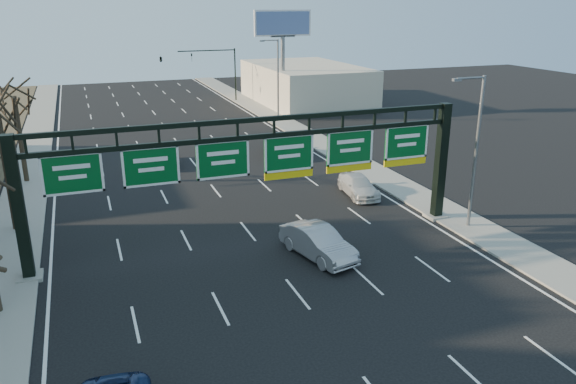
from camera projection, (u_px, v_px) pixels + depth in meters
name	position (u px, v px, depth m)	size (l,w,h in m)	color
ground	(314.00, 315.00, 24.23)	(160.00, 160.00, 0.00)	black
sidewalk_left	(22.00, 202.00, 37.69)	(3.00, 120.00, 0.12)	gray
sidewalk_right	(362.00, 165.00, 46.20)	(3.00, 120.00, 0.12)	gray
lane_markings	(209.00, 183.00, 41.96)	(21.60, 120.00, 0.01)	white
sign_gantry	(260.00, 164.00, 29.89)	(24.60, 1.20, 7.20)	black
building_right_distant	(305.00, 84.00, 74.42)	(12.00, 20.00, 5.00)	beige
tree_far	(11.00, 82.00, 39.74)	(3.60, 3.60, 8.86)	#2C2418
streetlight_near	(475.00, 145.00, 32.07)	(2.15, 0.22, 9.00)	slate
streetlight_far	(277.00, 76.00, 62.21)	(2.15, 0.22, 9.00)	slate
billboard_right	(283.00, 36.00, 66.19)	(7.00, 0.50, 12.00)	slate
traffic_signal_mast	(190.00, 61.00, 73.13)	(10.16, 0.54, 7.00)	black
car_silver_sedan	(318.00, 242.00, 29.54)	(1.74, 4.98, 1.64)	#9F9EA3
car_white_wagon	(358.00, 186.00, 39.15)	(1.88, 4.63, 1.34)	silver
car_grey_far	(279.00, 146.00, 49.12)	(1.98, 4.93, 1.68)	#424547
car_silver_distant	(167.00, 156.00, 46.40)	(1.53, 4.38, 1.44)	silver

